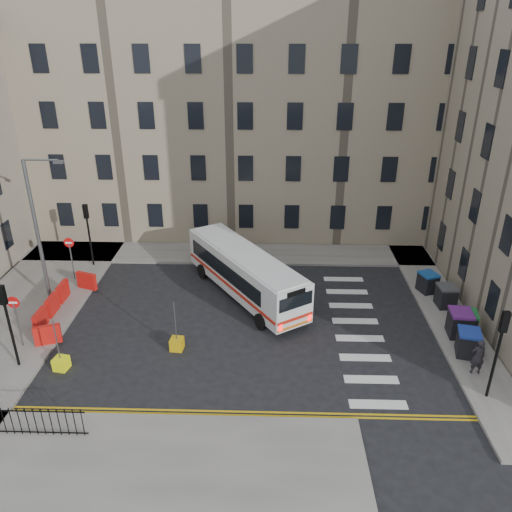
# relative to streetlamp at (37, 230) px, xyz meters

# --- Properties ---
(ground) EXTENTS (120.00, 120.00, 0.00)m
(ground) POSITION_rel_streetlamp_xyz_m (13.00, -2.00, -4.34)
(ground) COLOR black
(ground) RESTS_ON ground
(pavement_north) EXTENTS (36.00, 3.20, 0.15)m
(pavement_north) POSITION_rel_streetlamp_xyz_m (7.00, 6.60, -4.26)
(pavement_north) COLOR slate
(pavement_north) RESTS_ON ground
(pavement_east) EXTENTS (2.40, 26.00, 0.15)m
(pavement_east) POSITION_rel_streetlamp_xyz_m (22.00, 2.00, -4.26)
(pavement_east) COLOR slate
(pavement_east) RESTS_ON ground
(pavement_west) EXTENTS (6.00, 22.00, 0.15)m
(pavement_west) POSITION_rel_streetlamp_xyz_m (-1.00, -1.00, -4.26)
(pavement_west) COLOR slate
(pavement_west) RESTS_ON ground
(pavement_sw) EXTENTS (20.00, 6.00, 0.15)m
(pavement_sw) POSITION_rel_streetlamp_xyz_m (6.00, -12.00, -4.26)
(pavement_sw) COLOR slate
(pavement_sw) RESTS_ON ground
(terrace_north) EXTENTS (38.30, 10.80, 17.20)m
(terrace_north) POSITION_rel_streetlamp_xyz_m (6.00, 13.50, 4.28)
(terrace_north) COLOR gray
(terrace_north) RESTS_ON ground
(traffic_light_east) EXTENTS (0.28, 0.22, 4.10)m
(traffic_light_east) POSITION_rel_streetlamp_xyz_m (21.60, -7.50, -1.47)
(traffic_light_east) COLOR black
(traffic_light_east) RESTS_ON pavement_east
(traffic_light_nw) EXTENTS (0.28, 0.22, 4.10)m
(traffic_light_nw) POSITION_rel_streetlamp_xyz_m (1.00, 4.50, -1.47)
(traffic_light_nw) COLOR black
(traffic_light_nw) RESTS_ON pavement_west
(traffic_light_sw) EXTENTS (0.28, 0.22, 4.10)m
(traffic_light_sw) POSITION_rel_streetlamp_xyz_m (1.00, -6.00, -1.47)
(traffic_light_sw) COLOR black
(traffic_light_sw) RESTS_ON pavement_west
(streetlamp) EXTENTS (0.50, 0.22, 8.14)m
(streetlamp) POSITION_rel_streetlamp_xyz_m (0.00, 0.00, 0.00)
(streetlamp) COLOR #595B5E
(streetlamp) RESTS_ON pavement_west
(no_entry_north) EXTENTS (0.60, 0.08, 3.00)m
(no_entry_north) POSITION_rel_streetlamp_xyz_m (0.50, 2.50, -2.26)
(no_entry_north) COLOR #595B5E
(no_entry_north) RESTS_ON pavement_west
(no_entry_south) EXTENTS (0.60, 0.08, 3.00)m
(no_entry_south) POSITION_rel_streetlamp_xyz_m (0.50, -4.50, -2.26)
(no_entry_south) COLOR #595B5E
(no_entry_south) RESTS_ON pavement_west
(roadworks_barriers) EXTENTS (1.66, 6.26, 1.00)m
(roadworks_barriers) POSITION_rel_streetlamp_xyz_m (1.16, -1.50, -3.69)
(roadworks_barriers) COLOR red
(roadworks_barriers) RESTS_ON pavement_west
(bus) EXTENTS (7.28, 9.42, 2.68)m
(bus) POSITION_rel_streetlamp_xyz_m (11.02, 1.01, -2.79)
(bus) COLOR silver
(bus) RESTS_ON ground
(wheelie_bin_a) EXTENTS (1.22, 1.33, 1.26)m
(wheelie_bin_a) POSITION_rel_streetlamp_xyz_m (21.75, -4.56, -3.55)
(wheelie_bin_a) COLOR black
(wheelie_bin_a) RESTS_ON pavement_east
(wheelie_bin_b) EXTENTS (1.16, 1.31, 1.34)m
(wheelie_bin_b) POSITION_rel_streetlamp_xyz_m (21.90, -2.95, -3.51)
(wheelie_bin_b) COLOR black
(wheelie_bin_b) RESTS_ON pavement_east
(wheelie_bin_c) EXTENTS (1.17, 1.28, 1.23)m
(wheelie_bin_c) POSITION_rel_streetlamp_xyz_m (22.27, -2.78, -3.57)
(wheelie_bin_c) COLOR black
(wheelie_bin_c) RESTS_ON pavement_east
(wheelie_bin_d) EXTENTS (1.02, 1.16, 1.22)m
(wheelie_bin_d) POSITION_rel_streetlamp_xyz_m (22.14, -0.09, -3.57)
(wheelie_bin_d) COLOR black
(wheelie_bin_d) RESTS_ON pavement_east
(wheelie_bin_e) EXTENTS (1.22, 1.30, 1.15)m
(wheelie_bin_e) POSITION_rel_streetlamp_xyz_m (21.61, 1.56, -3.60)
(wheelie_bin_e) COLOR black
(wheelie_bin_e) RESTS_ON pavement_east
(pedestrian) EXTENTS (0.64, 0.43, 1.73)m
(pedestrian) POSITION_rel_streetlamp_xyz_m (21.65, -5.97, -3.32)
(pedestrian) COLOR black
(pedestrian) RESTS_ON pavement_east
(bollard_yellow) EXTENTS (0.70, 0.70, 0.60)m
(bollard_yellow) POSITION_rel_streetlamp_xyz_m (3.00, -6.06, -4.04)
(bollard_yellow) COLOR #F4FF0E
(bollard_yellow) RESTS_ON ground
(bollard_chevron) EXTENTS (0.65, 0.65, 0.60)m
(bollard_chevron) POSITION_rel_streetlamp_xyz_m (8.00, -4.38, -4.04)
(bollard_chevron) COLOR #CC9E0C
(bollard_chevron) RESTS_ON ground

